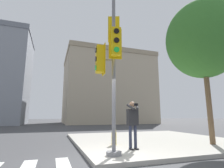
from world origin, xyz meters
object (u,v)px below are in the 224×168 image
(traffic_signal_pole, at_px, (111,56))
(person_photographer, at_px, (133,120))
(street_tree, at_px, (203,40))
(fire_hydrant, at_px, (114,137))

(traffic_signal_pole, relative_size, person_photographer, 3.21)
(person_photographer, xyz_separation_m, street_tree, (3.72, -0.03, 3.70))
(traffic_signal_pole, height_order, person_photographer, traffic_signal_pole)
(person_photographer, relative_size, fire_hydrant, 2.59)
(traffic_signal_pole, xyz_separation_m, person_photographer, (1.09, 0.72, -2.10))
(traffic_signal_pole, distance_m, street_tree, 5.11)
(street_tree, bearing_deg, fire_hydrant, 164.45)
(street_tree, relative_size, fire_hydrant, 9.95)
(person_photographer, bearing_deg, fire_hydrant, 107.55)
(street_tree, xyz_separation_m, fire_hydrant, (-4.07, 1.13, -4.41))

